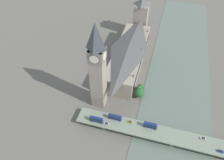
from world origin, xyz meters
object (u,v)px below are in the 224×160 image
(parliament_hall, at_px, (129,54))
(double_decker_bus_rear, at_px, (96,119))
(road_bridge, at_px, (173,137))
(double_decker_bus_mid, at_px, (150,125))
(car_southbound_lead, at_px, (130,122))
(car_northbound_tail, at_px, (106,124))
(car_southbound_tail, at_px, (203,139))
(clock_tower, at_px, (97,67))
(victoria_tower, at_px, (141,17))
(double_decker_bus_lead, at_px, (115,117))
(car_northbound_mid, at_px, (220,151))

(parliament_hall, height_order, double_decker_bus_rear, parliament_hall)
(parliament_hall, height_order, road_bridge, parliament_hall)
(double_decker_bus_mid, xyz_separation_m, car_southbound_lead, (16.51, -0.11, -2.15))
(double_decker_bus_rear, distance_m, car_northbound_tail, 9.02)
(parliament_hall, bearing_deg, car_southbound_tail, 134.52)
(clock_tower, relative_size, victoria_tower, 1.61)
(car_southbound_lead, relative_size, car_southbound_tail, 0.98)
(car_northbound_tail, bearing_deg, clock_tower, -60.04)
(road_bridge, xyz_separation_m, car_northbound_tail, (53.57, 3.69, 1.68))
(victoria_tower, relative_size, car_northbound_tail, 12.42)
(road_bridge, relative_size, car_southbound_lead, 39.93)
(clock_tower, distance_m, double_decker_bus_lead, 44.15)
(clock_tower, bearing_deg, car_northbound_mid, 166.45)
(victoria_tower, relative_size, car_southbound_lead, 13.01)
(victoria_tower, xyz_separation_m, car_northbound_mid, (-89.10, 149.03, -17.33))
(parliament_hall, xyz_separation_m, double_decker_bus_lead, (-6.34, 78.85, -5.28))
(double_decker_bus_rear, bearing_deg, double_decker_bus_mid, -171.48)
(victoria_tower, height_order, double_decker_bus_lead, victoria_tower)
(victoria_tower, distance_m, car_southbound_tail, 162.11)
(parliament_hall, distance_m, double_decker_bus_rear, 85.86)
(double_decker_bus_mid, distance_m, car_southbound_lead, 16.65)
(car_northbound_mid, distance_m, car_northbound_tail, 87.95)
(parliament_hall, bearing_deg, double_decker_bus_lead, 94.60)
(double_decker_bus_lead, height_order, car_northbound_mid, double_decker_bus_lead)
(car_northbound_mid, bearing_deg, car_southbound_tail, -31.21)
(car_northbound_mid, bearing_deg, car_southbound_lead, -5.55)
(double_decker_bus_rear, distance_m, car_southbound_lead, 27.74)
(double_decker_bus_mid, xyz_separation_m, car_southbound_tail, (-41.17, -0.71, -2.06))
(victoria_tower, relative_size, car_northbound_mid, 11.07)
(clock_tower, distance_m, victoria_tower, 126.65)
(road_bridge, bearing_deg, double_decker_bus_mid, -9.40)
(double_decker_bus_rear, bearing_deg, clock_tower, -77.26)
(clock_tower, xyz_separation_m, double_decker_bus_mid, (-48.90, 17.97, -35.11))
(parliament_hall, distance_m, victoria_tower, 64.30)
(road_bridge, distance_m, double_decker_bus_mid, 19.60)
(parliament_hall, xyz_separation_m, car_northbound_tail, (-1.09, 85.69, -7.27))
(road_bridge, relative_size, car_northbound_tail, 38.11)
(double_decker_bus_rear, relative_size, car_southbound_tail, 2.75)
(car_northbound_tail, bearing_deg, double_decker_bus_lead, -127.47)
(double_decker_bus_mid, height_order, car_northbound_tail, double_decker_bus_mid)
(double_decker_bus_lead, xyz_separation_m, car_southbound_lead, (-12.84, -0.10, -1.98))
(road_bridge, distance_m, car_southbound_tail, 22.60)
(victoria_tower, relative_size, car_southbound_tail, 12.76)
(victoria_tower, relative_size, double_decker_bus_mid, 4.82)
(parliament_hall, distance_m, car_southbound_lead, 81.38)
(double_decker_bus_lead, distance_m, car_southbound_tail, 70.56)
(parliament_hall, bearing_deg, road_bridge, 123.69)
(road_bridge, xyz_separation_m, car_southbound_tail, (-22.20, -3.85, 1.77))
(double_decker_bus_lead, distance_m, double_decker_bus_mid, 29.36)
(victoria_tower, bearing_deg, road_bridge, 110.61)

